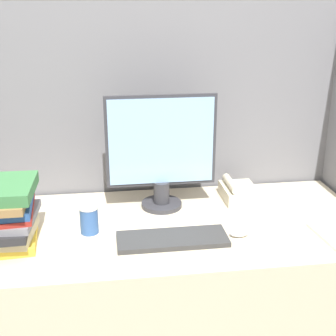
{
  "coord_description": "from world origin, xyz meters",
  "views": [
    {
      "loc": [
        -0.26,
        -1.35,
        1.61
      ],
      "look_at": [
        -0.01,
        0.42,
        0.96
      ],
      "focal_mm": 50.0,
      "sensor_mm": 36.0,
      "label": 1
    }
  ],
  "objects_px": {
    "book_stack": "(5,214)",
    "desk_telephone": "(238,192)",
    "keyboard": "(172,239)",
    "mouse": "(239,233)",
    "coffee_cup": "(89,219)",
    "monitor": "(161,153)"
  },
  "relations": [
    {
      "from": "book_stack",
      "to": "desk_telephone",
      "type": "height_order",
      "value": "book_stack"
    },
    {
      "from": "keyboard",
      "to": "desk_telephone",
      "type": "bearing_deg",
      "value": 44.45
    },
    {
      "from": "coffee_cup",
      "to": "keyboard",
      "type": "bearing_deg",
      "value": -20.4
    },
    {
      "from": "keyboard",
      "to": "mouse",
      "type": "relative_size",
      "value": 5.69
    },
    {
      "from": "mouse",
      "to": "book_stack",
      "type": "distance_m",
      "value": 0.9
    },
    {
      "from": "keyboard",
      "to": "book_stack",
      "type": "height_order",
      "value": "book_stack"
    },
    {
      "from": "coffee_cup",
      "to": "desk_telephone",
      "type": "bearing_deg",
      "value": 19.34
    },
    {
      "from": "keyboard",
      "to": "mouse",
      "type": "height_order",
      "value": "mouse"
    },
    {
      "from": "monitor",
      "to": "book_stack",
      "type": "distance_m",
      "value": 0.69
    },
    {
      "from": "keyboard",
      "to": "coffee_cup",
      "type": "bearing_deg",
      "value": 159.6
    },
    {
      "from": "mouse",
      "to": "desk_telephone",
      "type": "xyz_separation_m",
      "value": [
        0.1,
        0.36,
        0.02
      ]
    },
    {
      "from": "monitor",
      "to": "desk_telephone",
      "type": "relative_size",
      "value": 2.54
    },
    {
      "from": "keyboard",
      "to": "coffee_cup",
      "type": "relative_size",
      "value": 3.73
    },
    {
      "from": "monitor",
      "to": "desk_telephone",
      "type": "bearing_deg",
      "value": 4.4
    },
    {
      "from": "coffee_cup",
      "to": "book_stack",
      "type": "xyz_separation_m",
      "value": [
        -0.3,
        -0.06,
        0.07
      ]
    },
    {
      "from": "keyboard",
      "to": "desk_telephone",
      "type": "distance_m",
      "value": 0.51
    },
    {
      "from": "monitor",
      "to": "coffee_cup",
      "type": "distance_m",
      "value": 0.43
    },
    {
      "from": "mouse",
      "to": "coffee_cup",
      "type": "bearing_deg",
      "value": 168.81
    },
    {
      "from": "mouse",
      "to": "coffee_cup",
      "type": "distance_m",
      "value": 0.6
    },
    {
      "from": "monitor",
      "to": "desk_telephone",
      "type": "xyz_separation_m",
      "value": [
        0.37,
        0.03,
        -0.22
      ]
    },
    {
      "from": "monitor",
      "to": "keyboard",
      "type": "xyz_separation_m",
      "value": [
        0.0,
        -0.33,
        -0.24
      ]
    },
    {
      "from": "desk_telephone",
      "to": "keyboard",
      "type": "bearing_deg",
      "value": -135.55
    }
  ]
}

